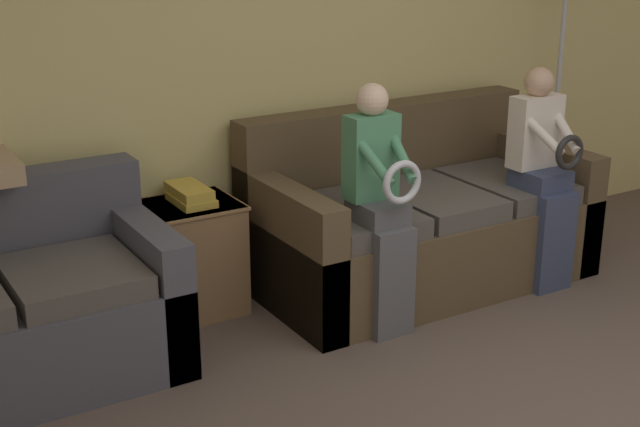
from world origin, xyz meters
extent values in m
cube|color=#DBCC7F|center=(0.00, 2.82, 1.27)|extent=(7.29, 0.06, 2.55)
cube|color=brown|center=(0.50, 2.24, 0.24)|extent=(1.95, 0.99, 0.47)
cube|color=brown|center=(0.50, 2.63, 0.73)|extent=(1.95, 0.20, 0.52)
cube|color=brown|center=(-0.40, 2.24, 0.37)|extent=(0.16, 0.99, 0.73)
cube|color=brown|center=(1.39, 2.24, 0.37)|extent=(0.16, 0.99, 0.73)
cube|color=#514C47|center=(-0.05, 2.14, 0.53)|extent=(0.51, 0.75, 0.11)
cube|color=#514C47|center=(0.50, 2.14, 0.53)|extent=(0.51, 0.75, 0.11)
cube|color=#514C47|center=(1.04, 2.14, 0.53)|extent=(0.51, 0.75, 0.11)
cube|color=#4C4C56|center=(-1.87, 2.26, 0.22)|extent=(1.55, 0.87, 0.45)
cube|color=#4C4C56|center=(-1.18, 2.26, 0.34)|extent=(0.16, 0.87, 0.68)
cube|color=#514C47|center=(-1.56, 2.16, 0.50)|extent=(0.58, 0.63, 0.11)
cube|color=#56565B|center=(-0.07, 1.75, 0.29)|extent=(0.23, 0.10, 0.58)
cube|color=#56565B|center=(-0.07, 1.89, 0.64)|extent=(0.23, 0.28, 0.11)
cube|color=#4C8E66|center=(-0.07, 1.96, 0.91)|extent=(0.27, 0.14, 0.44)
sphere|color=beige|center=(-0.07, 1.96, 1.20)|extent=(0.17, 0.17, 0.17)
torus|color=silver|center=(-0.07, 1.69, 0.84)|extent=(0.22, 0.04, 0.22)
cylinder|color=#4C8E66|center=(-0.15, 1.82, 0.94)|extent=(0.10, 0.31, 0.24)
cylinder|color=#4C8E66|center=(0.02, 1.82, 0.94)|extent=(0.10, 0.31, 0.24)
cube|color=#384260|center=(1.06, 1.75, 0.29)|extent=(0.26, 0.10, 0.58)
cube|color=#384260|center=(1.06, 1.89, 0.64)|extent=(0.26, 0.28, 0.11)
cube|color=silver|center=(1.06, 1.96, 0.90)|extent=(0.30, 0.14, 0.41)
sphere|color=tan|center=(1.06, 1.96, 1.18)|extent=(0.17, 0.17, 0.17)
torus|color=black|center=(1.06, 1.69, 0.84)|extent=(0.20, 0.04, 0.20)
cylinder|color=silver|center=(0.97, 1.82, 0.93)|extent=(0.12, 0.31, 0.23)
cylinder|color=silver|center=(1.15, 1.82, 0.93)|extent=(0.12, 0.31, 0.23)
cube|color=olive|center=(-0.81, 2.55, 0.31)|extent=(0.46, 0.43, 0.62)
cube|color=#9A724A|center=(-0.81, 2.55, 0.61)|extent=(0.48, 0.45, 0.02)
cube|color=gold|center=(-0.81, 2.55, 0.64)|extent=(0.18, 0.29, 0.04)
cube|color=gold|center=(-0.81, 2.56, 0.69)|extent=(0.16, 0.31, 0.05)
cylinder|color=#2D2B28|center=(1.75, 2.47, 0.01)|extent=(0.26, 0.26, 0.02)
cylinder|color=#B7B7BC|center=(1.75, 2.47, 0.86)|extent=(0.03, 0.03, 1.66)
camera|label=1|loc=(-2.54, -1.63, 2.11)|focal=50.00mm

